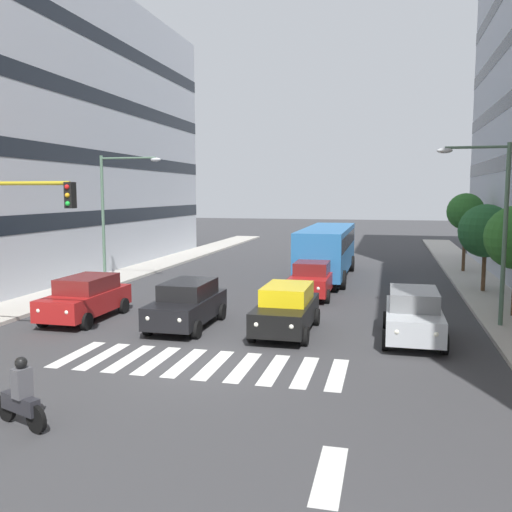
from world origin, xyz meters
The scene contains 15 objects.
ground_plane centered at (0.00, 0.00, 0.00)m, with size 180.00×180.00×0.00m, color #38383A.
building_right_block_0 centered at (17.28, -17.87, 8.85)m, with size 11.61×27.29×17.70m.
crosswalk_markings centered at (0.00, 0.00, 0.00)m, with size 8.55×2.80×0.01m.
lane_arrow_0 centered at (-4.42, 5.50, 0.00)m, with size 0.50×2.20×0.01m, color silver.
car_0 centered at (-6.23, -4.25, 0.89)m, with size 2.02×4.44×1.72m.
car_1 centered at (-1.84, -4.15, 0.89)m, with size 2.02×4.44×1.72m.
car_2 centered at (1.94, -4.13, 0.89)m, with size 2.02×4.44×1.72m.
car_3 centered at (6.29, -4.31, 0.89)m, with size 2.02×4.44×1.72m.
car_row2_0 centered at (-1.78, -11.28, 0.89)m, with size 2.02×4.44×1.72m.
bus_behind_traffic centered at (-1.84, -17.29, 1.86)m, with size 2.78×10.50×3.00m.
motorcycle_with_rider centered at (2.23, 5.05, 0.65)m, with size 1.63×0.70×1.57m.
street_lamp_left centered at (-9.02, -6.56, 4.22)m, with size 2.56×0.28×6.66m.
street_lamp_right centered at (8.83, -11.45, 4.40)m, with size 3.44×0.28×6.81m.
street_tree_2 centered at (-9.99, -14.03, 3.15)m, with size 2.64×2.64×4.33m.
street_tree_3 centered at (-9.94, -21.22, 3.85)m, with size 2.27×2.27×4.86m.
Camera 1 is at (-5.33, 14.78, 5.01)m, focal length 38.27 mm.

